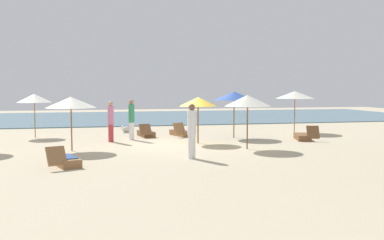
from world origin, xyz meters
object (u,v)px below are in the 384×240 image
(umbrella_3, at_px, (248,101))
(umbrella_4, at_px, (295,95))
(umbrella_0, at_px, (234,96))
(umbrella_2, at_px, (34,98))
(person_1, at_px, (111,121))
(person_3, at_px, (132,119))
(umbrella_1, at_px, (71,102))
(lounger_4, at_px, (65,161))
(lounger_0, at_px, (146,133))
(dog, at_px, (126,129))
(lounger_2, at_px, (181,132))
(lounger_3, at_px, (303,136))
(umbrella_5, at_px, (198,102))
(person_0, at_px, (192,130))

(umbrella_3, height_order, umbrella_4, umbrella_4)
(umbrella_0, xyz_separation_m, umbrella_2, (-9.79, 2.35, -0.13))
(person_1, height_order, person_3, person_3)
(umbrella_1, distance_m, person_1, 3.15)
(lounger_4, bearing_deg, lounger_0, 65.74)
(person_3, xyz_separation_m, dog, (-0.07, 3.43, -0.83))
(umbrella_2, bearing_deg, person_3, -23.56)
(person_1, bearing_deg, umbrella_4, 10.83)
(umbrella_2, height_order, person_3, umbrella_2)
(umbrella_1, distance_m, lounger_2, 6.98)
(umbrella_1, distance_m, lounger_0, 5.79)
(umbrella_4, distance_m, lounger_3, 3.90)
(umbrella_3, relative_size, umbrella_4, 0.96)
(person_3, bearing_deg, umbrella_2, 156.44)
(umbrella_5, xyz_separation_m, lounger_2, (-0.21, 3.05, -1.71))
(dog, bearing_deg, umbrella_2, -163.48)
(umbrella_5, distance_m, person_3, 3.55)
(umbrella_2, bearing_deg, person_0, -51.25)
(lounger_2, height_order, lounger_3, lounger_2)
(umbrella_0, distance_m, person_1, 6.19)
(umbrella_1, bearing_deg, umbrella_3, -8.06)
(umbrella_0, relative_size, lounger_2, 1.34)
(umbrella_2, relative_size, lounger_3, 1.26)
(umbrella_4, bearing_deg, dog, 167.37)
(umbrella_0, xyz_separation_m, lounger_4, (-7.71, -6.17, -1.93))
(umbrella_1, relative_size, lounger_4, 1.22)
(umbrella_0, height_order, umbrella_3, umbrella_0)
(person_1, distance_m, person_3, 1.16)
(lounger_0, bearing_deg, lounger_3, -22.63)
(person_0, bearing_deg, umbrella_5, 73.77)
(umbrella_0, relative_size, person_3, 1.20)
(umbrella_2, xyz_separation_m, lounger_3, (12.81, -3.89, -1.81))
(umbrella_3, bearing_deg, umbrella_0, 80.23)
(dog, bearing_deg, lounger_3, -32.87)
(umbrella_1, distance_m, lounger_4, 3.79)
(umbrella_1, bearing_deg, umbrella_5, 12.28)
(lounger_2, distance_m, dog, 3.56)
(umbrella_1, bearing_deg, lounger_3, 6.79)
(person_3, height_order, dog, person_3)
(umbrella_4, distance_m, person_3, 9.33)
(umbrella_2, xyz_separation_m, umbrella_5, (7.56, -3.98, -0.10))
(lounger_2, bearing_deg, lounger_4, -124.79)
(lounger_2, height_order, lounger_4, lounger_2)
(person_0, height_order, person_3, person_0)
(umbrella_2, bearing_deg, umbrella_4, -2.85)
(umbrella_3, xyz_separation_m, person_1, (-5.43, 3.53, -1.00))
(umbrella_3, relative_size, dog, 3.00)
(lounger_0, bearing_deg, umbrella_3, -55.82)
(umbrella_2, bearing_deg, lounger_3, -16.91)
(umbrella_2, height_order, lounger_3, umbrella_2)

